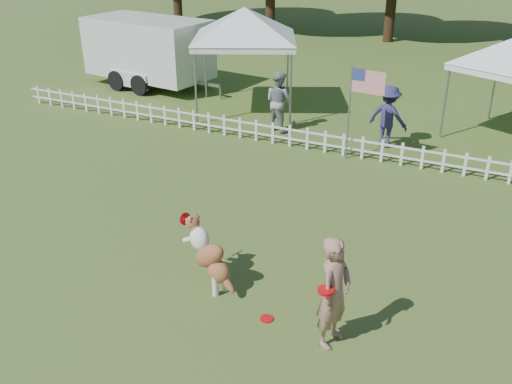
# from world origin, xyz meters

# --- Properties ---
(ground) EXTENTS (120.00, 120.00, 0.00)m
(ground) POSITION_xyz_m (0.00, 0.00, 0.00)
(ground) COLOR #38541A
(ground) RESTS_ON ground
(picket_fence) EXTENTS (22.00, 0.08, 0.60)m
(picket_fence) POSITION_xyz_m (0.00, 7.00, 0.30)
(picket_fence) COLOR silver
(picket_fence) RESTS_ON ground
(handler) EXTENTS (0.52, 0.69, 1.71)m
(handler) POSITION_xyz_m (1.85, 0.03, 0.86)
(handler) COLOR #9D6F5E
(handler) RESTS_ON ground
(dog) EXTENTS (1.20, 0.77, 1.17)m
(dog) POSITION_xyz_m (-0.40, 0.46, 0.59)
(dog) COLOR brown
(dog) RESTS_ON ground
(frisbee_on_turf) EXTENTS (0.28, 0.28, 0.02)m
(frisbee_on_turf) POSITION_xyz_m (0.80, 0.08, 0.01)
(frisbee_on_turf) COLOR red
(frisbee_on_turf) RESTS_ON ground
(canopy_tent_left) EXTENTS (3.99, 3.99, 3.11)m
(canopy_tent_left) POSITION_xyz_m (-4.30, 9.37, 1.55)
(canopy_tent_left) COLOR white
(canopy_tent_left) RESTS_ON ground
(cargo_trailer) EXTENTS (5.82, 3.15, 2.44)m
(cargo_trailer) POSITION_xyz_m (-8.74, 10.50, 1.22)
(cargo_trailer) COLOR silver
(cargo_trailer) RESTS_ON ground
(flag_pole) EXTENTS (0.92, 0.21, 2.39)m
(flag_pole) POSITION_xyz_m (-0.12, 6.83, 1.19)
(flag_pole) COLOR gray
(flag_pole) RESTS_ON ground
(spectator_a) EXTENTS (1.00, 0.89, 1.72)m
(spectator_a) POSITION_xyz_m (-2.56, 8.08, 0.86)
(spectator_a) COLOR gray
(spectator_a) RESTS_ON ground
(spectator_b) EXTENTS (1.17, 0.82, 1.65)m
(spectator_b) POSITION_xyz_m (0.56, 8.17, 0.83)
(spectator_b) COLOR navy
(spectator_b) RESTS_ON ground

